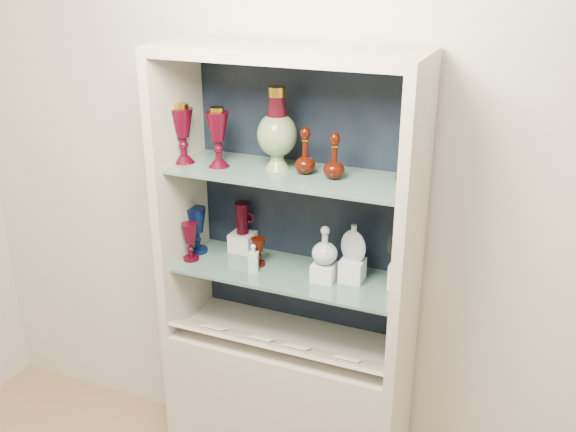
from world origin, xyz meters
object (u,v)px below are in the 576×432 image
at_px(lidded_bowl, 406,175).
at_px(cobalt_goblet, 197,230).
at_px(ruby_decanter_b, 334,155).
at_px(ruby_goblet_small, 258,252).
at_px(pedestal_lamp_left, 183,133).
at_px(pedestal_lamp_right, 218,137).
at_px(cameo_medallion, 402,247).
at_px(ruby_goblet_tall, 190,242).
at_px(ruby_decanter_a, 305,148).
at_px(ruby_pitcher, 242,218).
at_px(clear_square_bottle, 253,258).
at_px(flat_flask, 353,242).
at_px(enamel_urn, 277,129).
at_px(clear_round_decanter, 325,246).

height_order(lidded_bowl, cobalt_goblet, lidded_bowl).
relative_size(ruby_decanter_b, lidded_bowl, 2.15).
height_order(ruby_decanter_b, ruby_goblet_small, ruby_decanter_b).
relative_size(pedestal_lamp_left, pedestal_lamp_right, 1.01).
bearing_deg(pedestal_lamp_left, pedestal_lamp_right, 2.70).
bearing_deg(cameo_medallion, pedestal_lamp_right, -175.97).
height_order(lidded_bowl, ruby_goblet_tall, lidded_bowl).
height_order(ruby_decanter_b, cameo_medallion, ruby_decanter_b).
bearing_deg(ruby_decanter_a, ruby_pitcher, 162.71).
bearing_deg(ruby_decanter_b, clear_square_bottle, -171.70).
bearing_deg(flat_flask, cobalt_goblet, -167.84).
height_order(enamel_urn, clear_round_decanter, enamel_urn).
bearing_deg(ruby_goblet_small, cobalt_goblet, 176.96).
bearing_deg(clear_round_decanter, lidded_bowl, 6.08).
bearing_deg(flat_flask, ruby_pitcher, -177.61).
bearing_deg(pedestal_lamp_right, cameo_medallion, 5.77).
bearing_deg(cobalt_goblet, lidded_bowl, -0.35).
bearing_deg(ruby_pitcher, cobalt_goblet, -151.96).
relative_size(ruby_decanter_a, clear_square_bottle, 1.74).
bearing_deg(ruby_goblet_tall, pedestal_lamp_left, 129.53).
bearing_deg(ruby_decanter_b, ruby_decanter_a, 173.17).
bearing_deg(ruby_pitcher, ruby_decanter_a, -16.77).
distance_m(pedestal_lamp_left, ruby_pitcher, 0.45).
relative_size(cobalt_goblet, cameo_medallion, 1.42).
bearing_deg(ruby_pitcher, enamel_urn, -22.40).
distance_m(ruby_goblet_tall, clear_round_decanter, 0.58).
relative_size(pedestal_lamp_left, ruby_goblet_small, 2.01).
distance_m(ruby_goblet_small, clear_round_decanter, 0.31).
distance_m(pedestal_lamp_left, ruby_decanter_a, 0.50).
bearing_deg(ruby_decanter_a, pedestal_lamp_left, -173.98).
bearing_deg(ruby_pitcher, ruby_goblet_small, -39.95).
xyz_separation_m(pedestal_lamp_right, ruby_goblet_tall, (-0.14, -0.02, -0.46)).
bearing_deg(clear_round_decanter, pedestal_lamp_right, -177.47).
distance_m(pedestal_lamp_right, ruby_decanter_b, 0.46).
relative_size(ruby_decanter_a, lidded_bowl, 2.36).
xyz_separation_m(ruby_decanter_a, clear_square_bottle, (-0.20, -0.06, -0.46)).
xyz_separation_m(ruby_decanter_b, cameo_medallion, (0.26, 0.04, -0.34)).
distance_m(enamel_urn, clear_round_decanter, 0.49).
xyz_separation_m(ruby_goblet_small, clear_square_bottle, (0.00, -0.06, -0.00)).
bearing_deg(enamel_urn, flat_flask, -0.63).
distance_m(enamel_urn, ruby_decanter_a, 0.13).
height_order(ruby_decanter_b, clear_round_decanter, ruby_decanter_b).
distance_m(pedestal_lamp_right, clear_square_bottle, 0.50).
bearing_deg(clear_square_bottle, ruby_goblet_small, 93.82).
height_order(pedestal_lamp_left, enamel_urn, enamel_urn).
relative_size(ruby_goblet_tall, clear_square_bottle, 1.41).
bearing_deg(clear_square_bottle, lidded_bowl, 6.44).
bearing_deg(cobalt_goblet, flat_flask, 0.09).
height_order(pedestal_lamp_right, flat_flask, pedestal_lamp_right).
relative_size(enamel_urn, flat_flask, 2.09).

